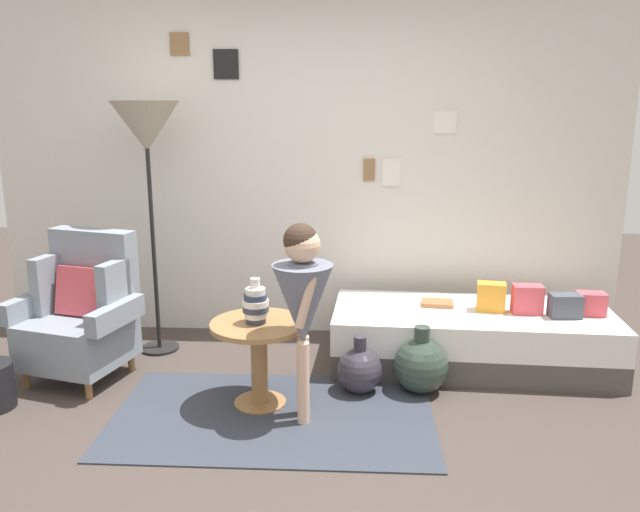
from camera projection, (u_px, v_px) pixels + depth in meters
ground_plane at (281, 458)px, 3.30m from camera, size 12.00×12.00×0.00m
gallery_wall at (307, 168)px, 4.88m from camera, size 4.80×0.12×2.60m
rug at (273, 416)px, 3.73m from camera, size 1.87×1.12×0.01m
armchair at (82, 313)px, 4.20m from camera, size 0.86×0.73×0.97m
daybed at (471, 337)px, 4.43m from camera, size 1.94×0.90×0.40m
pillow_head at (591, 304)px, 4.26m from camera, size 0.19×0.13×0.16m
pillow_mid at (565, 306)px, 4.22m from camera, size 0.21×0.13×0.16m
pillow_back at (527, 299)px, 4.30m from camera, size 0.20×0.13×0.20m
pillow_extra at (491, 297)px, 4.35m from camera, size 0.21×0.15×0.20m
side_table at (259, 346)px, 3.79m from camera, size 0.57×0.57×0.53m
vase_striped at (256, 305)px, 3.72m from camera, size 0.15×0.15×0.27m
floor_lamp at (146, 133)px, 4.37m from camera, size 0.47×0.47×1.80m
person_child at (303, 297)px, 3.52m from camera, size 0.34×0.34×1.16m
book_on_daybed at (437, 303)px, 4.48m from camera, size 0.24×0.18×0.03m
demijohn_near at (360, 370)px, 4.01m from camera, size 0.29×0.29×0.37m
demijohn_far at (421, 365)px, 4.01m from camera, size 0.35×0.35×0.43m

